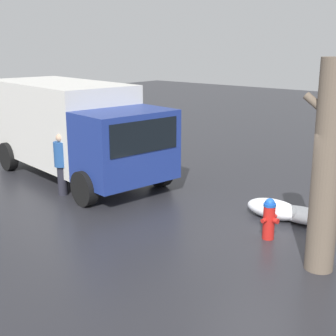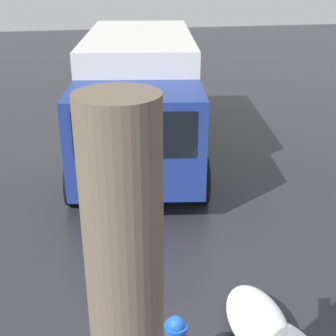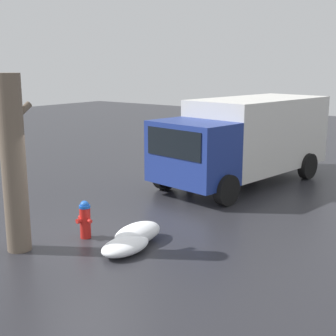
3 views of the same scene
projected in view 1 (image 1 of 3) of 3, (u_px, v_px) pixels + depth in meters
ground_plane at (268, 238)px, 9.82m from camera, size 60.00×60.00×0.00m
fire_hydrant at (269, 218)px, 9.70m from camera, size 0.36×0.46×0.89m
tree_trunk at (327, 168)px, 8.03m from camera, size 0.78×0.51×3.76m
delivery_truck at (72, 126)px, 14.08m from camera, size 7.00×3.49×2.81m
pedestrian at (61, 162)px, 12.40m from camera, size 0.36×0.36×1.67m
snow_pile_by_hydrant at (302, 215)px, 10.69m from camera, size 1.25×0.74×0.33m
snow_pile_curbside at (273, 209)px, 10.93m from camera, size 1.32×0.72×0.43m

